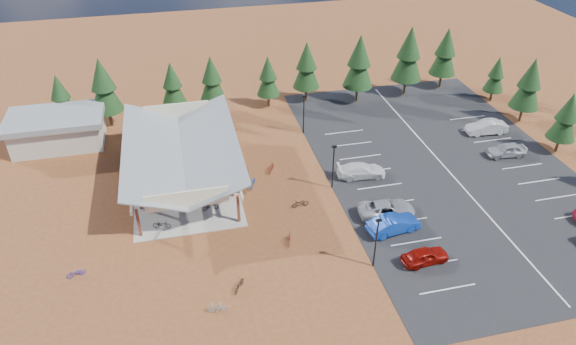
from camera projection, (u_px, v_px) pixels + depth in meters
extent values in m
plane|color=brown|center=(290.00, 205.00, 51.62)|extent=(140.00, 140.00, 0.00)
cube|color=black|center=(444.00, 166.00, 57.54)|extent=(27.00, 44.00, 0.04)
cube|color=gray|center=(185.00, 179.00, 55.36)|extent=(10.60, 18.60, 0.10)
cube|color=#522717|center=(139.00, 223.00, 46.84)|extent=(0.25, 0.25, 3.00)
cube|color=#522717|center=(139.00, 196.00, 50.23)|extent=(0.25, 0.25, 3.00)
cube|color=#522717|center=(139.00, 173.00, 53.63)|extent=(0.25, 0.25, 3.00)
cube|color=#522717|center=(140.00, 152.00, 57.03)|extent=(0.25, 0.25, 3.00)
cube|color=#522717|center=(140.00, 134.00, 60.43)|extent=(0.25, 0.25, 3.00)
cube|color=#522717|center=(238.00, 209.00, 48.58)|extent=(0.25, 0.25, 3.00)
cube|color=#522717|center=(232.00, 184.00, 51.97)|extent=(0.25, 0.25, 3.00)
cube|color=#522717|center=(227.00, 162.00, 55.37)|extent=(0.25, 0.25, 3.00)
cube|color=#522717|center=(222.00, 143.00, 58.77)|extent=(0.25, 0.25, 3.00)
cube|color=#522717|center=(218.00, 126.00, 62.17)|extent=(0.25, 0.25, 3.00)
cube|color=beige|center=(133.00, 161.00, 52.72)|extent=(0.22, 18.00, 0.35)
cube|color=beige|center=(230.00, 150.00, 54.61)|extent=(0.22, 18.00, 0.35)
cube|color=slate|center=(153.00, 151.00, 52.62)|extent=(5.85, 19.40, 2.13)
cube|color=slate|center=(209.00, 145.00, 53.71)|extent=(5.85, 19.40, 2.13)
cube|color=beige|center=(187.00, 199.00, 45.94)|extent=(7.50, 0.15, 1.80)
cube|color=beige|center=(177.00, 110.00, 60.50)|extent=(7.50, 0.15, 1.80)
cube|color=#ADA593|center=(58.00, 133.00, 60.75)|extent=(10.00, 6.00, 3.20)
cube|color=slate|center=(54.00, 118.00, 59.67)|extent=(11.00, 7.00, 0.70)
cylinder|color=black|center=(376.00, 244.00, 43.09)|extent=(0.14, 0.14, 5.00)
cube|color=black|center=(379.00, 220.00, 41.67)|extent=(0.50, 0.25, 0.18)
cylinder|color=black|center=(333.00, 168.00, 52.79)|extent=(0.14, 0.14, 5.00)
cube|color=black|center=(334.00, 147.00, 51.37)|extent=(0.50, 0.25, 0.18)
cylinder|color=black|center=(304.00, 115.00, 62.50)|extent=(0.14, 0.14, 5.00)
cube|color=black|center=(304.00, 96.00, 61.08)|extent=(0.50, 0.25, 0.18)
cylinder|color=#4B2F1B|center=(243.00, 190.00, 53.04)|extent=(0.60, 0.60, 0.90)
cylinder|color=#4B2F1B|center=(246.00, 171.00, 55.96)|extent=(0.60, 0.60, 0.90)
cylinder|color=#382314|center=(67.00, 121.00, 64.79)|extent=(0.36, 0.36, 1.73)
cone|color=black|center=(61.00, 99.00, 63.15)|extent=(3.05, 3.05, 4.16)
cone|color=black|center=(58.00, 86.00, 62.19)|extent=(2.36, 2.36, 3.12)
cylinder|color=#382314|center=(110.00, 118.00, 64.95)|extent=(0.36, 0.36, 2.20)
cone|color=black|center=(104.00, 91.00, 62.86)|extent=(3.88, 3.88, 5.29)
cone|color=black|center=(101.00, 74.00, 61.64)|extent=(3.00, 3.00, 3.97)
cylinder|color=#382314|center=(176.00, 110.00, 67.28)|extent=(0.36, 0.36, 1.81)
cone|color=black|center=(173.00, 88.00, 65.57)|extent=(3.19, 3.19, 4.35)
cone|color=black|center=(171.00, 75.00, 64.56)|extent=(2.47, 2.47, 3.27)
cylinder|color=#382314|center=(214.00, 106.00, 68.14)|extent=(0.36, 0.36, 1.91)
cone|color=black|center=(212.00, 83.00, 66.32)|extent=(3.37, 3.37, 4.59)
cone|color=black|center=(211.00, 69.00, 65.26)|extent=(2.60, 2.60, 3.45)
cylinder|color=#382314|center=(269.00, 100.00, 69.70)|extent=(0.36, 0.36, 1.74)
cone|color=black|center=(268.00, 80.00, 68.05)|extent=(3.07, 3.07, 4.18)
cone|color=black|center=(268.00, 67.00, 67.08)|extent=(2.37, 2.37, 3.14)
cylinder|color=#382314|center=(306.00, 94.00, 71.06)|extent=(0.36, 0.36, 2.06)
cone|color=black|center=(306.00, 70.00, 69.11)|extent=(3.63, 3.63, 4.95)
cone|color=black|center=(307.00, 55.00, 67.96)|extent=(2.80, 2.80, 3.71)
cylinder|color=#382314|center=(357.00, 93.00, 70.80)|extent=(0.36, 0.36, 2.31)
cone|color=black|center=(359.00, 67.00, 68.62)|extent=(4.07, 4.07, 5.55)
cone|color=black|center=(360.00, 50.00, 67.33)|extent=(3.14, 3.14, 4.16)
cylinder|color=#382314|center=(404.00, 86.00, 72.68)|extent=(0.36, 0.36, 2.40)
cone|color=black|center=(408.00, 59.00, 70.41)|extent=(4.22, 4.22, 5.75)
cone|color=black|center=(410.00, 42.00, 69.08)|extent=(3.26, 3.26, 4.32)
cylinder|color=#382314|center=(440.00, 80.00, 74.76)|extent=(0.36, 0.36, 2.15)
cone|color=black|center=(445.00, 56.00, 72.72)|extent=(3.78, 3.78, 5.16)
cone|color=black|center=(447.00, 41.00, 71.53)|extent=(2.92, 2.92, 3.87)
cylinder|color=#382314|center=(557.00, 144.00, 59.81)|extent=(0.36, 0.36, 1.82)
cone|color=black|center=(565.00, 121.00, 58.10)|extent=(3.19, 3.19, 4.36)
cone|color=black|center=(570.00, 107.00, 57.09)|extent=(2.47, 2.47, 3.27)
cylinder|color=#382314|center=(521.00, 114.00, 65.98)|extent=(0.36, 0.36, 2.09)
cone|color=black|center=(528.00, 88.00, 64.01)|extent=(3.68, 3.68, 5.01)
cone|color=black|center=(533.00, 73.00, 62.85)|extent=(2.84, 2.84, 3.76)
cylinder|color=#382314|center=(491.00, 95.00, 71.18)|extent=(0.36, 0.36, 1.55)
cone|color=black|center=(495.00, 78.00, 69.71)|extent=(2.73, 2.73, 3.72)
cone|color=black|center=(498.00, 67.00, 68.84)|extent=(2.11, 2.11, 2.79)
imported|color=black|center=(162.00, 224.00, 48.27)|extent=(1.79, 1.01, 0.89)
imported|color=#909498|center=(151.00, 191.00, 52.69)|extent=(1.69, 0.51, 1.01)
imported|color=#254D8F|center=(156.00, 166.00, 56.63)|extent=(1.96, 1.22, 0.97)
imported|color=maroon|center=(167.00, 155.00, 58.47)|extent=(1.55, 0.55, 0.91)
imported|color=black|center=(210.00, 206.00, 50.62)|extent=(1.65, 0.65, 0.85)
imported|color=#9BA0A5|center=(197.00, 178.00, 54.61)|extent=(1.54, 0.47, 0.92)
imported|color=navy|center=(202.00, 166.00, 56.69)|extent=(1.63, 0.93, 0.81)
imported|color=maroon|center=(196.00, 147.00, 60.09)|extent=(1.57, 0.73, 0.91)
imported|color=#9EA2A7|center=(160.00, 232.00, 47.55)|extent=(1.03, 1.50, 0.88)
imported|color=#18199C|center=(76.00, 273.00, 43.16)|extent=(1.65, 0.97, 0.82)
imported|color=maroon|center=(290.00, 238.00, 46.70)|extent=(0.86, 1.68, 0.97)
imported|color=black|center=(239.00, 285.00, 41.96)|extent=(1.42, 1.74, 0.89)
imported|color=#92959A|center=(217.00, 307.00, 39.96)|extent=(1.66, 0.68, 0.97)
imported|color=#164599|center=(253.00, 182.00, 54.08)|extent=(1.34, 2.02, 1.00)
imported|color=maroon|center=(271.00, 168.00, 56.39)|extent=(1.26, 1.76, 1.04)
imported|color=black|center=(300.00, 203.00, 51.15)|extent=(1.83, 0.84, 0.92)
imported|color=maroon|center=(425.00, 256.00, 44.42)|extent=(4.33, 2.05, 1.43)
imported|color=#0E3497|center=(394.00, 224.00, 47.78)|extent=(5.29, 2.47, 1.68)
imported|color=gray|center=(387.00, 209.00, 49.80)|extent=(5.72, 2.97, 1.54)
imported|color=silver|center=(361.00, 170.00, 55.46)|extent=(5.47, 2.69, 1.53)
imported|color=gray|center=(507.00, 150.00, 58.98)|extent=(4.66, 2.17, 1.54)
imported|color=#B3B3B3|center=(486.00, 127.00, 63.35)|extent=(5.17, 2.14, 1.67)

